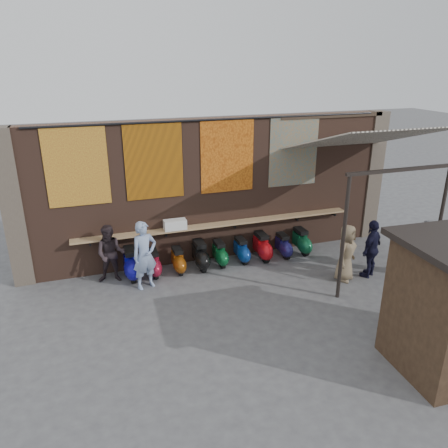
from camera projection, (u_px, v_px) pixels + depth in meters
name	position (u px, v px, depth m)	size (l,w,h in m)	color
ground	(249.00, 299.00, 10.60)	(70.00, 70.00, 0.00)	#474749
brick_wall	(215.00, 190.00, 12.29)	(10.00, 0.40, 4.00)	brown
pier_left	(13.00, 209.00, 10.73)	(0.50, 0.50, 4.00)	#4C4238
pier_right	(371.00, 175.00, 13.84)	(0.50, 0.50, 4.00)	#4C4238
eating_counter	(219.00, 224.00, 12.28)	(8.00, 0.32, 0.05)	#9E7A51
shelf_box	(175.00, 225.00, 11.82)	(0.61, 0.28, 0.27)	white
tapestry_redgold	(77.00, 167.00, 10.66)	(1.50, 0.02, 2.00)	maroon
tapestry_sun	(154.00, 161.00, 11.23)	(1.50, 0.02, 2.00)	orange
tapestry_orange	(227.00, 156.00, 11.83)	(1.50, 0.02, 2.00)	orange
tapestry_multi	(294.00, 151.00, 12.43)	(1.50, 0.02, 2.00)	#236881
hang_rail	(217.00, 120.00, 11.38)	(0.06, 0.06, 9.50)	black
scooter_stool_0	(131.00, 264.00, 11.46)	(0.39, 0.86, 0.82)	#0F0C88
scooter_stool_1	(154.00, 263.00, 11.65)	(0.33, 0.74, 0.70)	maroon
scooter_stool_2	(178.00, 261.00, 11.84)	(0.32, 0.70, 0.67)	#833F0B
scooter_stool_3	(200.00, 255.00, 12.03)	(0.37, 0.81, 0.77)	black
scooter_stool_4	(220.00, 254.00, 12.25)	(0.32, 0.72, 0.68)	#0B5025
scooter_stool_5	(241.00, 250.00, 12.46)	(0.32, 0.72, 0.68)	navy
scooter_stool_6	(262.00, 247.00, 12.59)	(0.37, 0.82, 0.77)	#AF0D13
scooter_stool_7	(283.00, 246.00, 12.78)	(0.32, 0.71, 0.67)	#19164F
scooter_stool_8	(301.00, 241.00, 13.01)	(0.35, 0.77, 0.74)	#10512F
diner_left	(145.00, 255.00, 10.86)	(0.65, 0.42, 1.77)	#8A9FC8
diner_right	(111.00, 254.00, 11.20)	(0.75, 0.59, 1.55)	#2E2428
shopper_navy	(372.00, 249.00, 11.46)	(0.93, 0.39, 1.59)	black
shopper_grey	(427.00, 249.00, 11.48)	(1.01, 0.58, 1.57)	slate
shopper_tan	(346.00, 253.00, 11.29)	(0.75, 0.49, 1.53)	#7D6A50
stall_sign	(435.00, 260.00, 8.51)	(1.20, 0.04, 0.50)	gold
stall_shelf	(428.00, 300.00, 8.82)	(1.88, 0.10, 0.06)	#473321
awning_canvas	(365.00, 139.00, 11.19)	(3.20, 3.40, 0.03)	beige
awning_ledger	(333.00, 116.00, 12.46)	(3.30, 0.08, 0.12)	#33261C
awning_header	(402.00, 170.00, 10.03)	(3.00, 0.08, 0.08)	black
awning_post_left	(343.00, 238.00, 10.15)	(0.09, 0.09, 3.10)	black
awning_post_right	(439.00, 225.00, 10.99)	(0.09, 0.09, 3.10)	black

